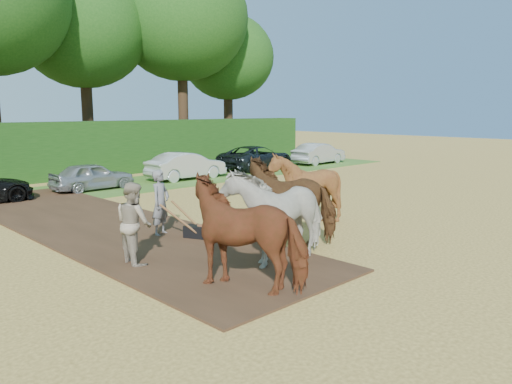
# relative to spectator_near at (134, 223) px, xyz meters

# --- Properties ---
(ground) EXTENTS (120.00, 120.00, 0.00)m
(ground) POSITION_rel_spectator_near_xyz_m (-0.20, -2.82, -0.99)
(ground) COLOR gold
(ground) RESTS_ON ground
(earth_strip) EXTENTS (4.50, 17.00, 0.05)m
(earth_strip) POSITION_rel_spectator_near_xyz_m (1.30, 4.18, -0.96)
(earth_strip) COLOR #472D1C
(earth_strip) RESTS_ON ground
(spectator_near) EXTENTS (0.83, 1.02, 1.97)m
(spectator_near) POSITION_rel_spectator_near_xyz_m (0.00, 0.00, 0.00)
(spectator_near) COLOR tan
(spectator_near) RESTS_ON ground
(plough_team) EXTENTS (7.61, 6.67, 2.31)m
(plough_team) POSITION_rel_spectator_near_xyz_m (3.49, -1.44, 0.16)
(plough_team) COLOR maroon
(plough_team) RESTS_ON ground
(parked_cars) EXTENTS (41.75, 3.17, 1.46)m
(parked_cars) POSITION_rel_spectator_near_xyz_m (2.60, 11.17, -0.29)
(parked_cars) COLOR silver
(parked_cars) RESTS_ON ground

